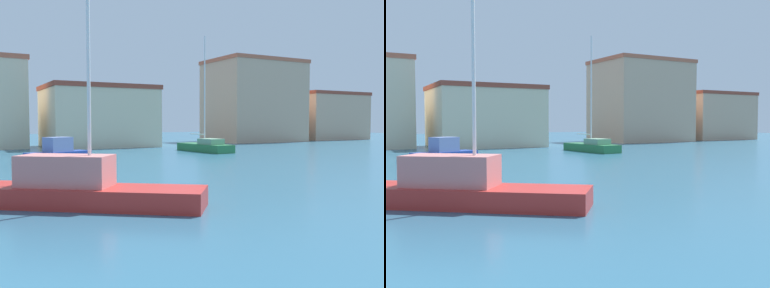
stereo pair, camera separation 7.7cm
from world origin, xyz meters
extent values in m
plane|color=#285670|center=(15.00, 20.00, 0.00)|extent=(160.00, 160.00, 0.00)
cube|color=#B22823|center=(5.18, 9.14, 0.34)|extent=(7.35, 6.30, 0.67)
cube|color=#C4716E|center=(4.51, 9.65, 1.20)|extent=(3.31, 3.02, 1.05)
cylinder|color=silver|center=(5.18, 9.14, 5.48)|extent=(0.12, 0.12, 9.61)
cylinder|color=silver|center=(4.07, 9.99, 1.57)|extent=(2.20, 1.71, 0.08)
cube|color=#28703D|center=(22.09, 30.09, 0.37)|extent=(2.57, 6.82, 0.73)
cube|color=gray|center=(22.18, 29.11, 1.00)|extent=(1.74, 2.33, 0.52)
cylinder|color=silver|center=(22.09, 30.09, 5.79)|extent=(0.12, 0.12, 10.11)
cylinder|color=silver|center=(21.99, 31.29, 1.63)|extent=(0.28, 2.33, 0.08)
cube|color=#233D93|center=(7.20, 23.50, 0.45)|extent=(4.45, 2.98, 0.91)
cube|color=#6E7DB1|center=(7.16, 23.48, 1.38)|extent=(1.89, 1.70, 0.94)
cube|color=beige|center=(15.84, 43.38, 3.19)|extent=(11.48, 9.85, 6.38)
cube|color=brown|center=(15.84, 43.38, 6.63)|extent=(11.71, 10.05, 0.50)
cube|color=tan|center=(39.10, 45.01, 5.50)|extent=(12.36, 9.47, 11.00)
cube|color=#B25B42|center=(39.10, 45.01, 11.25)|extent=(12.61, 9.66, 0.50)
cube|color=tan|center=(53.60, 45.09, 3.47)|extent=(11.84, 7.47, 6.95)
cube|color=brown|center=(53.60, 45.09, 7.20)|extent=(12.08, 7.62, 0.50)
camera|label=1|loc=(1.18, -5.09, 2.85)|focal=40.56mm
camera|label=2|loc=(1.25, -5.13, 2.85)|focal=40.56mm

